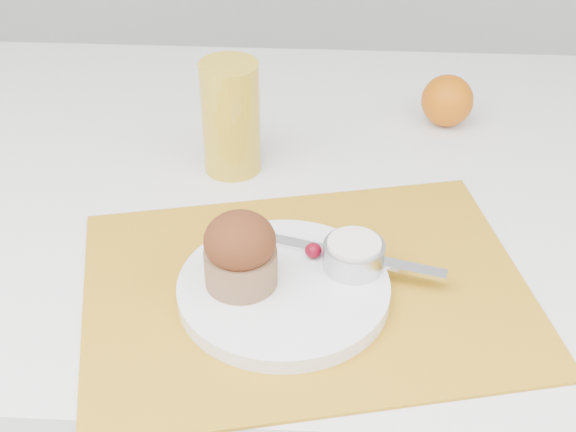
# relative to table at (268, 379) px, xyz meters

# --- Properties ---
(table) EXTENTS (1.20, 0.80, 0.75)m
(table) POSITION_rel_table_xyz_m (0.00, 0.00, 0.00)
(table) COLOR white
(table) RESTS_ON ground
(placemat) EXTENTS (0.53, 0.44, 0.00)m
(placemat) POSITION_rel_table_xyz_m (0.06, -0.21, 0.38)
(placemat) COLOR orange
(placemat) RESTS_ON table
(plate) EXTENTS (0.26, 0.26, 0.02)m
(plate) POSITION_rel_table_xyz_m (0.04, -0.23, 0.39)
(plate) COLOR white
(plate) RESTS_ON placemat
(ramekin) EXTENTS (0.09, 0.09, 0.03)m
(ramekin) POSITION_rel_table_xyz_m (0.11, -0.20, 0.41)
(ramekin) COLOR #B9B9BD
(ramekin) RESTS_ON plate
(cream) EXTENTS (0.06, 0.06, 0.01)m
(cream) POSITION_rel_table_xyz_m (0.11, -0.20, 0.43)
(cream) COLOR white
(cream) RESTS_ON ramekin
(raspberry_near) EXTENTS (0.02, 0.02, 0.02)m
(raspberry_near) POSITION_rel_table_xyz_m (0.07, -0.18, 0.41)
(raspberry_near) COLOR #50020F
(raspberry_near) RESTS_ON plate
(raspberry_far) EXTENTS (0.02, 0.02, 0.02)m
(raspberry_far) POSITION_rel_table_xyz_m (0.09, -0.18, 0.41)
(raspberry_far) COLOR #510207
(raspberry_far) RESTS_ON plate
(butter_knife) EXTENTS (0.19, 0.07, 0.00)m
(butter_knife) POSITION_rel_table_xyz_m (0.12, -0.18, 0.40)
(butter_knife) COLOR silver
(butter_knife) RESTS_ON plate
(orange) EXTENTS (0.07, 0.07, 0.07)m
(orange) POSITION_rel_table_xyz_m (0.25, 0.16, 0.41)
(orange) COLOR #CE6007
(orange) RESTS_ON table
(juice_glass) EXTENTS (0.09, 0.09, 0.15)m
(juice_glass) POSITION_rel_table_xyz_m (-0.04, 0.02, 0.45)
(juice_glass) COLOR gold
(juice_glass) RESTS_ON table
(muffin) EXTENTS (0.09, 0.09, 0.08)m
(muffin) POSITION_rel_table_xyz_m (-0.00, -0.23, 0.44)
(muffin) COLOR #986D49
(muffin) RESTS_ON plate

